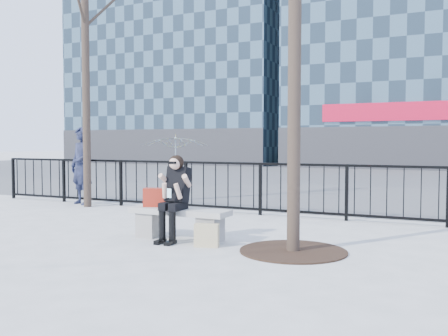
% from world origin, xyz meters
% --- Properties ---
extents(ground, '(120.00, 120.00, 0.00)m').
position_xyz_m(ground, '(0.00, 0.00, 0.00)').
color(ground, '#9C9B97').
rests_on(ground, ground).
extents(street_surface, '(60.00, 23.00, 0.01)m').
position_xyz_m(street_surface, '(0.00, 15.00, 0.00)').
color(street_surface, '#474747').
rests_on(street_surface, ground).
extents(railing, '(14.00, 0.06, 1.10)m').
position_xyz_m(railing, '(0.00, 3.00, 0.55)').
color(railing, black).
rests_on(railing, ground).
extents(building_left, '(16.20, 10.20, 22.60)m').
position_xyz_m(building_left, '(-15.00, 27.00, 11.30)').
color(building_left, '#496775').
rests_on(building_left, ground).
extents(tree_grate, '(1.50, 1.50, 0.02)m').
position_xyz_m(tree_grate, '(1.90, -0.10, 0.01)').
color(tree_grate, black).
rests_on(tree_grate, ground).
extents(bench_main, '(1.65, 0.46, 0.49)m').
position_xyz_m(bench_main, '(0.00, 0.00, 0.30)').
color(bench_main, gray).
rests_on(bench_main, ground).
extents(seated_woman, '(0.50, 0.64, 1.34)m').
position_xyz_m(seated_woman, '(0.00, -0.16, 0.67)').
color(seated_woman, black).
rests_on(seated_woman, ground).
extents(handbag, '(0.40, 0.29, 0.30)m').
position_xyz_m(handbag, '(-0.46, 0.02, 0.64)').
color(handbag, maroon).
rests_on(handbag, bench_main).
extents(shopping_bag, '(0.38, 0.21, 0.34)m').
position_xyz_m(shopping_bag, '(0.65, -0.32, 0.17)').
color(shopping_bag, beige).
rests_on(shopping_bag, ground).
extents(standing_man, '(0.78, 0.61, 1.91)m').
position_xyz_m(standing_man, '(-4.43, 2.80, 0.95)').
color(standing_man, black).
rests_on(standing_man, ground).
extents(vendor_umbrella, '(2.45, 2.48, 1.76)m').
position_xyz_m(vendor_umbrella, '(-3.72, 6.07, 0.88)').
color(vendor_umbrella, gold).
rests_on(vendor_umbrella, ground).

